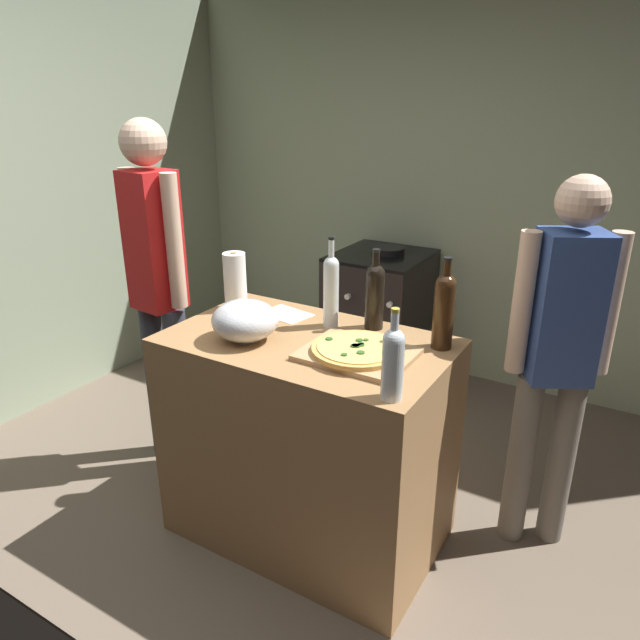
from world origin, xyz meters
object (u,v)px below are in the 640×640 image
(stove, at_px, (379,317))
(person_in_red, at_px, (559,348))
(wine_bottle_dark, at_px, (444,308))
(person_in_stripes, at_px, (157,278))
(pizza, at_px, (357,349))
(paper_towel_roll, at_px, (235,281))
(mixing_bowl, at_px, (245,320))
(wine_bottle_amber, at_px, (331,288))
(wine_bottle_clear, at_px, (393,361))
(wine_bottle_green, at_px, (375,293))

(stove, xyz_separation_m, person_in_red, (1.27, -1.07, 0.47))
(wine_bottle_dark, xyz_separation_m, person_in_stripes, (-1.40, -0.10, -0.08))
(person_in_stripes, bearing_deg, stove, 70.33)
(pizza, xyz_separation_m, paper_towel_roll, (-0.71, 0.18, 0.10))
(mixing_bowl, distance_m, wine_bottle_amber, 0.38)
(pizza, bearing_deg, stove, 112.33)
(pizza, xyz_separation_m, wine_bottle_amber, (-0.24, 0.22, 0.13))
(wine_bottle_amber, xyz_separation_m, person_in_red, (0.86, 0.30, -0.19))
(paper_towel_roll, height_order, wine_bottle_dark, wine_bottle_dark)
(wine_bottle_clear, xyz_separation_m, stove, (-0.89, 1.81, -0.63))
(wine_bottle_amber, distance_m, stove, 1.57)
(wine_bottle_green, xyz_separation_m, wine_bottle_clear, (0.32, -0.51, -0.02))
(wine_bottle_amber, xyz_separation_m, person_in_stripes, (-0.93, -0.07, -0.08))
(wine_bottle_green, bearing_deg, pizza, -75.43)
(wine_bottle_green, bearing_deg, person_in_red, 18.10)
(wine_bottle_dark, bearing_deg, paper_towel_roll, -176.06)
(person_in_red, bearing_deg, pizza, -140.28)
(person_in_red, bearing_deg, wine_bottle_clear, -117.13)
(wine_bottle_dark, bearing_deg, person_in_red, 35.56)
(pizza, xyz_separation_m, person_in_red, (0.62, 0.52, -0.05))
(person_in_red, bearing_deg, wine_bottle_dark, -144.44)
(mixing_bowl, bearing_deg, person_in_red, 29.21)
(mixing_bowl, distance_m, person_in_red, 1.24)
(paper_towel_roll, height_order, wine_bottle_green, wine_bottle_green)
(person_in_red, bearing_deg, wine_bottle_amber, -160.75)
(wine_bottle_green, xyz_separation_m, person_in_red, (0.70, 0.23, -0.17))
(pizza, bearing_deg, person_in_red, 39.72)
(mixing_bowl, xyz_separation_m, wine_bottle_amber, (0.22, 0.30, 0.08))
(wine_bottle_dark, bearing_deg, wine_bottle_green, 171.35)
(pizza, relative_size, person_in_stripes, 0.20)
(wine_bottle_amber, relative_size, wine_bottle_clear, 1.24)
(pizza, height_order, wine_bottle_dark, wine_bottle_dark)
(wine_bottle_clear, relative_size, stove, 0.33)
(wine_bottle_green, bearing_deg, mixing_bowl, -135.42)
(wine_bottle_amber, xyz_separation_m, wine_bottle_clear, (0.48, -0.44, -0.03))
(pizza, height_order, paper_towel_roll, paper_towel_roll)
(pizza, height_order, stove, pizza)
(wine_bottle_dark, xyz_separation_m, wine_bottle_clear, (0.00, -0.47, -0.03))
(wine_bottle_green, distance_m, person_in_stripes, 1.10)
(mixing_bowl, relative_size, wine_bottle_green, 0.78)
(mixing_bowl, distance_m, wine_bottle_green, 0.54)
(wine_bottle_green, bearing_deg, wine_bottle_clear, -58.49)
(wine_bottle_dark, relative_size, person_in_stripes, 0.20)
(person_in_stripes, bearing_deg, person_in_red, 11.74)
(stove, bearing_deg, person_in_red, -40.05)
(paper_towel_roll, xyz_separation_m, stove, (0.06, 1.41, -0.62))
(mixing_bowl, bearing_deg, wine_bottle_dark, 25.29)
(mixing_bowl, height_order, wine_bottle_green, wine_bottle_green)
(paper_towel_roll, xyz_separation_m, person_in_red, (1.33, 0.34, -0.15))
(wine_bottle_amber, distance_m, wine_bottle_dark, 0.48)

